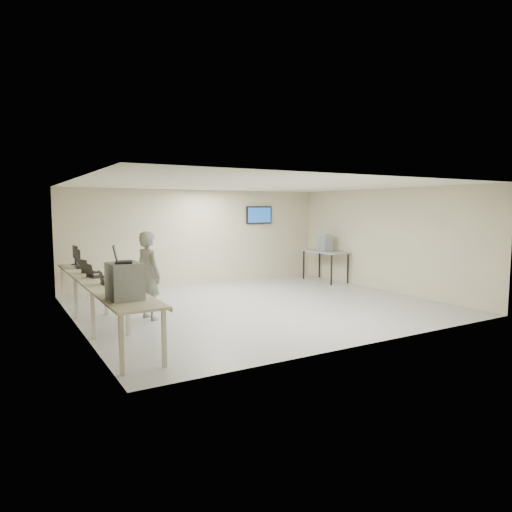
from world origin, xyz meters
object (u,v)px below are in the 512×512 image
equipment_box (125,281)px  side_table (325,253)px  soldier (149,275)px  workbench (100,284)px

equipment_box → side_table: (7.25, 4.22, -0.30)m
soldier → side_table: size_ratio=1.15×
soldier → workbench: bearing=78.5°
equipment_box → soldier: 2.44m
equipment_box → side_table: size_ratio=0.35×
equipment_box → soldier: soldier is taller
workbench → soldier: bearing=3.8°
workbench → equipment_box: bearing=-91.7°
workbench → side_table: 7.49m
workbench → side_table: side_table is taller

